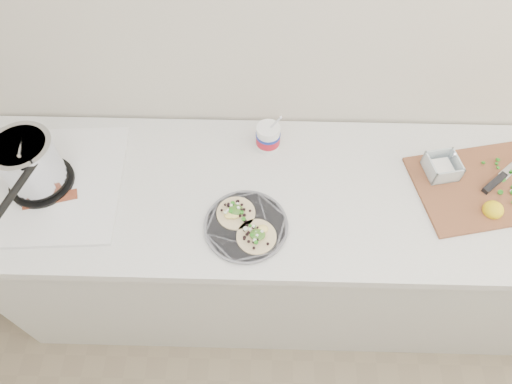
{
  "coord_description": "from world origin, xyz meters",
  "views": [
    {
      "loc": [
        -0.16,
        0.52,
        2.2
      ],
      "look_at": [
        -0.18,
        1.36,
        0.96
      ],
      "focal_mm": 32.0,
      "sensor_mm": 36.0,
      "label": 1
    }
  ],
  "objects_px": {
    "bacon_plate": "(51,201)",
    "tub": "(269,135)",
    "taco_plate": "(246,225)",
    "stove": "(35,170)",
    "cutboard": "(483,182)"
  },
  "relations": [
    {
      "from": "stove",
      "to": "bacon_plate",
      "type": "height_order",
      "value": "stove"
    },
    {
      "from": "stove",
      "to": "tub",
      "type": "bearing_deg",
      "value": 10.28
    },
    {
      "from": "taco_plate",
      "to": "bacon_plate",
      "type": "bearing_deg",
      "value": 173.0
    },
    {
      "from": "taco_plate",
      "to": "cutboard",
      "type": "relative_size",
      "value": 0.51
    },
    {
      "from": "taco_plate",
      "to": "bacon_plate",
      "type": "xyz_separation_m",
      "value": [
        -0.66,
        0.08,
        -0.01
      ]
    },
    {
      "from": "stove",
      "to": "cutboard",
      "type": "height_order",
      "value": "stove"
    },
    {
      "from": "cutboard",
      "to": "tub",
      "type": "bearing_deg",
      "value": 156.49
    },
    {
      "from": "tub",
      "to": "bacon_plate",
      "type": "bearing_deg",
      "value": -160.31
    },
    {
      "from": "bacon_plate",
      "to": "tub",
      "type": "bearing_deg",
      "value": 19.69
    },
    {
      "from": "stove",
      "to": "cutboard",
      "type": "xyz_separation_m",
      "value": [
        1.52,
        0.04,
        -0.07
      ]
    },
    {
      "from": "stove",
      "to": "bacon_plate",
      "type": "relative_size",
      "value": 2.02
    },
    {
      "from": "stove",
      "to": "taco_plate",
      "type": "relative_size",
      "value": 2.05
    },
    {
      "from": "taco_plate",
      "to": "tub",
      "type": "distance_m",
      "value": 0.35
    },
    {
      "from": "tub",
      "to": "stove",
      "type": "bearing_deg",
      "value": -166.11
    },
    {
      "from": "taco_plate",
      "to": "cutboard",
      "type": "distance_m",
      "value": 0.83
    }
  ]
}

